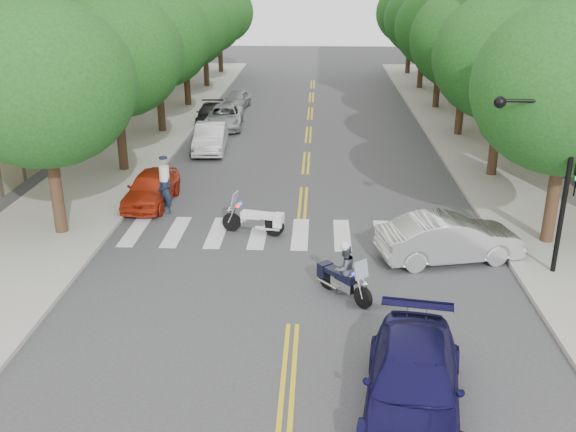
# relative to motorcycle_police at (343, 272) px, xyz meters

# --- Properties ---
(ground) EXTENTS (140.00, 140.00, 0.00)m
(ground) POSITION_rel_motorcycle_police_xyz_m (-1.42, -1.73, -0.80)
(ground) COLOR #38383A
(ground) RESTS_ON ground
(sidewalk_left) EXTENTS (5.00, 60.00, 0.15)m
(sidewalk_left) POSITION_rel_motorcycle_police_xyz_m (-10.92, 20.27, -0.72)
(sidewalk_left) COLOR #9E9991
(sidewalk_left) RESTS_ON ground
(sidewalk_right) EXTENTS (5.00, 60.00, 0.15)m
(sidewalk_right) POSITION_rel_motorcycle_police_xyz_m (8.08, 20.27, -0.72)
(sidewalk_right) COLOR #9E9991
(sidewalk_right) RESTS_ON ground
(tree_l_0) EXTENTS (6.40, 6.40, 8.45)m
(tree_l_0) POSITION_rel_motorcycle_police_xyz_m (-10.22, 4.27, 4.76)
(tree_l_0) COLOR #382316
(tree_l_0) RESTS_ON ground
(tree_l_1) EXTENTS (6.40, 6.40, 8.45)m
(tree_l_1) POSITION_rel_motorcycle_police_xyz_m (-10.22, 12.27, 4.76)
(tree_l_1) COLOR #382316
(tree_l_1) RESTS_ON ground
(tree_l_2) EXTENTS (6.40, 6.40, 8.45)m
(tree_l_2) POSITION_rel_motorcycle_police_xyz_m (-10.22, 20.27, 4.76)
(tree_l_2) COLOR #382316
(tree_l_2) RESTS_ON ground
(tree_l_3) EXTENTS (6.40, 6.40, 8.45)m
(tree_l_3) POSITION_rel_motorcycle_police_xyz_m (-10.22, 28.27, 4.76)
(tree_l_3) COLOR #382316
(tree_l_3) RESTS_ON ground
(tree_l_4) EXTENTS (6.40, 6.40, 8.45)m
(tree_l_4) POSITION_rel_motorcycle_police_xyz_m (-10.22, 36.27, 4.76)
(tree_l_4) COLOR #382316
(tree_l_4) RESTS_ON ground
(tree_l_5) EXTENTS (6.40, 6.40, 8.45)m
(tree_l_5) POSITION_rel_motorcycle_police_xyz_m (-10.22, 44.27, 4.76)
(tree_l_5) COLOR #382316
(tree_l_5) RESTS_ON ground
(tree_r_0) EXTENTS (6.40, 6.40, 8.45)m
(tree_r_0) POSITION_rel_motorcycle_police_xyz_m (7.38, 4.27, 4.76)
(tree_r_0) COLOR #382316
(tree_r_0) RESTS_ON ground
(tree_r_1) EXTENTS (6.40, 6.40, 8.45)m
(tree_r_1) POSITION_rel_motorcycle_police_xyz_m (7.38, 12.27, 4.76)
(tree_r_1) COLOR #382316
(tree_r_1) RESTS_ON ground
(tree_r_2) EXTENTS (6.40, 6.40, 8.45)m
(tree_r_2) POSITION_rel_motorcycle_police_xyz_m (7.38, 20.27, 4.76)
(tree_r_2) COLOR #382316
(tree_r_2) RESTS_ON ground
(tree_r_3) EXTENTS (6.40, 6.40, 8.45)m
(tree_r_3) POSITION_rel_motorcycle_police_xyz_m (7.38, 28.27, 4.76)
(tree_r_3) COLOR #382316
(tree_r_3) RESTS_ON ground
(tree_r_4) EXTENTS (6.40, 6.40, 8.45)m
(tree_r_4) POSITION_rel_motorcycle_police_xyz_m (7.38, 36.27, 4.76)
(tree_r_4) COLOR #382316
(tree_r_4) RESTS_ON ground
(tree_r_5) EXTENTS (6.40, 6.40, 8.45)m
(tree_r_5) POSITION_rel_motorcycle_police_xyz_m (7.38, 44.27, 4.76)
(tree_r_5) COLOR #382316
(tree_r_5) RESTS_ON ground
(traffic_signal_pole) EXTENTS (2.82, 0.42, 6.00)m
(traffic_signal_pole) POSITION_rel_motorcycle_police_xyz_m (6.30, 1.77, 2.92)
(traffic_signal_pole) COLOR black
(traffic_signal_pole) RESTS_ON ground
(motorcycle_police) EXTENTS (1.62, 1.83, 1.79)m
(motorcycle_police) POSITION_rel_motorcycle_police_xyz_m (0.00, 0.00, 0.00)
(motorcycle_police) COLOR black
(motorcycle_police) RESTS_ON ground
(motorcycle_parked) EXTENTS (2.37, 0.93, 1.55)m
(motorcycle_parked) POSITION_rel_motorcycle_police_xyz_m (-2.97, 4.74, -0.26)
(motorcycle_parked) COLOR black
(motorcycle_parked) RESTS_ON ground
(officer_standing) EXTENTS (0.82, 0.75, 1.88)m
(officer_standing) POSITION_rel_motorcycle_police_xyz_m (-6.88, 6.77, 0.14)
(officer_standing) COLOR #162033
(officer_standing) RESTS_ON ground
(convertible) EXTENTS (5.04, 2.71, 1.58)m
(convertible) POSITION_rel_motorcycle_police_xyz_m (3.63, 2.77, -0.01)
(convertible) COLOR #BCBCBE
(convertible) RESTS_ON ground
(sedan_blue) EXTENTS (2.91, 5.46, 1.51)m
(sedan_blue) POSITION_rel_motorcycle_police_xyz_m (1.35, -5.34, -0.05)
(sedan_blue) COLOR #120F3E
(sedan_blue) RESTS_ON ground
(parked_car_a) EXTENTS (1.87, 4.24, 1.42)m
(parked_car_a) POSITION_rel_motorcycle_police_xyz_m (-7.72, 7.77, -0.09)
(parked_car_a) COLOR #B42C13
(parked_car_a) RESTS_ON ground
(parked_car_b) EXTENTS (1.88, 4.62, 1.49)m
(parked_car_b) POSITION_rel_motorcycle_police_xyz_m (-6.62, 16.27, -0.05)
(parked_car_b) COLOR silver
(parked_car_b) RESTS_ON ground
(parked_car_c) EXTENTS (2.56, 4.96, 1.34)m
(parked_car_c) POSITION_rel_motorcycle_police_xyz_m (-6.67, 21.77, -0.13)
(parked_car_c) COLOR #9DA0A4
(parked_car_c) RESTS_ON ground
(parked_car_d) EXTENTS (2.04, 4.29, 1.21)m
(parked_car_d) POSITION_rel_motorcycle_police_xyz_m (-7.72, 22.98, -0.19)
(parked_car_d) COLOR black
(parked_car_d) RESTS_ON ground
(parked_car_e) EXTENTS (1.86, 3.84, 1.26)m
(parked_car_e) POSITION_rel_motorcycle_police_xyz_m (-6.62, 27.77, -0.17)
(parked_car_e) COLOR gray
(parked_car_e) RESTS_ON ground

